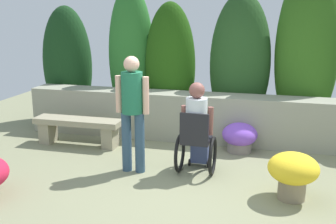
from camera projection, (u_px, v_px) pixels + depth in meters
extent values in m
plane|color=gray|center=(185.00, 186.00, 5.42)|extent=(11.48, 11.48, 0.00)
cube|color=gray|center=(209.00, 118.00, 7.19)|extent=(6.74, 0.54, 0.85)
ellipsoid|color=#173B19|center=(67.00, 64.00, 8.45)|extent=(1.06, 0.74, 2.38)
ellipsoid|color=#2C712B|center=(131.00, 56.00, 8.07)|extent=(0.92, 0.65, 2.77)
ellipsoid|color=#214D10|center=(170.00, 67.00, 7.78)|extent=(0.98, 0.68, 2.45)
ellipsoid|color=#254C20|center=(240.00, 64.00, 7.57)|extent=(1.13, 0.79, 2.61)
ellipsoid|color=#31631B|center=(307.00, 51.00, 7.21)|extent=(1.12, 0.78, 3.15)
cube|color=gray|center=(48.00, 132.00, 7.16)|extent=(0.20, 0.32, 0.37)
cube|color=gray|center=(110.00, 137.00, 6.87)|extent=(0.20, 0.32, 0.37)
cube|color=gray|center=(78.00, 121.00, 6.96)|extent=(1.54, 0.37, 0.10)
cube|color=black|center=(196.00, 140.00, 5.73)|extent=(0.40, 0.40, 0.06)
cube|color=black|center=(194.00, 128.00, 5.50)|extent=(0.40, 0.04, 0.40)
cube|color=black|center=(200.00, 159.00, 6.13)|extent=(0.28, 0.12, 0.03)
torus|color=black|center=(180.00, 153.00, 5.84)|extent=(0.05, 0.56, 0.56)
torus|color=black|center=(213.00, 156.00, 5.73)|extent=(0.05, 0.56, 0.56)
cylinder|color=black|center=(190.00, 162.00, 6.11)|extent=(0.03, 0.10, 0.10)
cylinder|color=black|center=(208.00, 164.00, 6.04)|extent=(0.03, 0.10, 0.10)
cube|color=#3E4A79|center=(198.00, 130.00, 5.80)|extent=(0.30, 0.40, 0.16)
cube|color=#3E4A79|center=(200.00, 149.00, 6.07)|extent=(0.26, 0.14, 0.43)
cylinder|color=silver|center=(196.00, 116.00, 5.62)|extent=(0.30, 0.30, 0.50)
cylinder|color=brown|center=(184.00, 119.00, 5.74)|extent=(0.08, 0.08, 0.40)
cylinder|color=brown|center=(210.00, 121.00, 5.65)|extent=(0.08, 0.08, 0.40)
sphere|color=brown|center=(197.00, 90.00, 5.53)|extent=(0.22, 0.22, 0.22)
cylinder|color=#334F67|center=(127.00, 142.00, 5.84)|extent=(0.14, 0.14, 0.88)
cylinder|color=#334F67|center=(140.00, 143.00, 5.79)|extent=(0.14, 0.14, 0.88)
cylinder|color=#22704C|center=(132.00, 93.00, 5.63)|extent=(0.30, 0.30, 0.58)
cylinder|color=beige|center=(119.00, 94.00, 5.69)|extent=(0.09, 0.09, 0.52)
cylinder|color=beige|center=(146.00, 96.00, 5.59)|extent=(0.09, 0.09, 0.52)
sphere|color=beige|center=(131.00, 64.00, 5.53)|extent=(0.22, 0.22, 0.22)
cylinder|color=gray|center=(292.00, 187.00, 5.01)|extent=(0.34, 0.34, 0.30)
ellipsoid|color=#1F6E26|center=(293.00, 172.00, 4.97)|extent=(0.37, 0.37, 0.13)
ellipsoid|color=yellow|center=(293.00, 168.00, 4.95)|extent=(0.62, 0.62, 0.38)
cylinder|color=gray|center=(239.00, 146.00, 6.71)|extent=(0.40, 0.40, 0.19)
ellipsoid|color=#2C7026|center=(240.00, 138.00, 6.68)|extent=(0.44, 0.44, 0.13)
ellipsoid|color=#844DD3|center=(240.00, 134.00, 6.66)|extent=(0.58, 0.58, 0.37)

